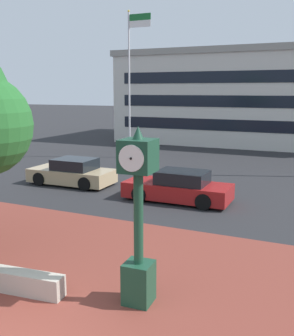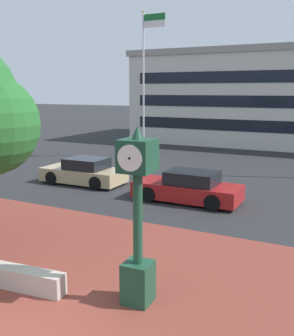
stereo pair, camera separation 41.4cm
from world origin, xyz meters
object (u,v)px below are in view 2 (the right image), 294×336
(flagpole_primary, at_px, (145,75))
(civic_building, at_px, (271,97))
(street_clock, at_px, (138,219))
(car_street_mid, at_px, (84,172))
(car_street_near, at_px, (188,188))

(flagpole_primary, xyz_separation_m, civic_building, (5.68, 13.15, -1.57))
(street_clock, xyz_separation_m, car_street_mid, (-7.71, 8.63, -1.30))
(car_street_near, relative_size, flagpole_primary, 0.46)
(flagpole_primary, height_order, civic_building, flagpole_primary)
(street_clock, relative_size, car_street_near, 0.87)
(civic_building, bearing_deg, street_clock, -84.44)
(car_street_near, xyz_separation_m, flagpole_primary, (-6.61, 8.87, 4.94))
(car_street_near, height_order, car_street_mid, same)
(car_street_mid, height_order, flagpole_primary, flagpole_primary)
(flagpole_primary, bearing_deg, civic_building, 66.65)
(street_clock, relative_size, flagpole_primary, 0.40)
(street_clock, bearing_deg, civic_building, 92.73)
(car_street_mid, height_order, civic_building, civic_building)
(car_street_near, distance_m, car_street_mid, 5.76)
(street_clock, xyz_separation_m, car_street_near, (-1.99, 7.96, -1.30))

